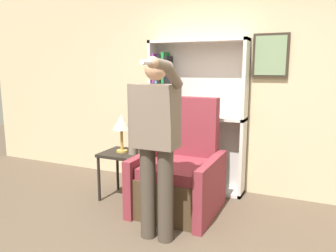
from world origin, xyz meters
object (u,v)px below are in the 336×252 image
object	(u,v)px
armchair	(180,177)
side_table	(122,159)
person_standing	(155,140)
table_lamp	(121,124)
bookcase	(184,119)

from	to	relation	value
armchair	side_table	distance (m)	0.79
person_standing	table_lamp	bearing A→B (deg)	138.07
table_lamp	armchair	bearing A→B (deg)	-0.69
bookcase	armchair	distance (m)	0.93
side_table	table_lamp	world-z (taller)	table_lamp
bookcase	side_table	world-z (taller)	bookcase
armchair	table_lamp	xyz separation A→B (m)	(-0.79, 0.01, 0.56)
side_table	table_lamp	xyz separation A→B (m)	(0.00, 0.00, 0.45)
bookcase	side_table	xyz separation A→B (m)	(-0.55, -0.70, -0.45)
person_standing	side_table	size ratio (longest dim) A/B	2.88
side_table	person_standing	bearing A→B (deg)	-41.93
person_standing	table_lamp	xyz separation A→B (m)	(-0.84, 0.75, -0.03)
person_standing	side_table	world-z (taller)	person_standing
bookcase	armchair	world-z (taller)	bookcase
bookcase	person_standing	size ratio (longest dim) A/B	1.16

